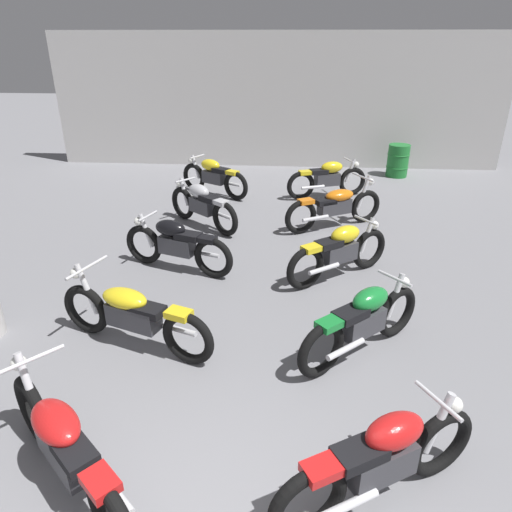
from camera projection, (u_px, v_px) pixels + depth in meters
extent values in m
cube|color=#BCBAB7|center=(276.00, 101.00, 12.99)|extent=(12.56, 0.24, 3.60)
torus|color=black|center=(33.00, 410.00, 4.28)|extent=(0.57, 0.53, 0.67)
cylinder|color=silver|center=(29.00, 388.00, 4.09)|extent=(0.25, 0.23, 0.66)
cube|color=#38383D|center=(66.00, 449.00, 3.74)|extent=(0.65, 0.62, 0.28)
ellipsoid|color=red|center=(56.00, 422.00, 3.72)|extent=(0.66, 0.64, 0.22)
cube|color=black|center=(75.00, 453.00, 3.54)|extent=(0.46, 0.45, 0.10)
cube|color=red|center=(100.00, 482.00, 3.24)|extent=(0.34, 0.34, 0.08)
cylinder|color=silver|center=(24.00, 362.00, 3.92)|extent=(0.48, 0.53, 0.04)
sphere|color=white|center=(19.00, 363.00, 4.10)|extent=(0.14, 0.14, 0.14)
cylinder|color=silver|center=(113.00, 489.00, 3.55)|extent=(0.46, 0.42, 0.07)
torus|color=black|center=(86.00, 309.00, 5.85)|extent=(0.67, 0.33, 0.67)
torus|color=black|center=(188.00, 338.00, 5.29)|extent=(0.67, 0.33, 0.67)
cylinder|color=silver|center=(87.00, 289.00, 5.69)|extent=(0.28, 0.16, 0.66)
cube|color=#38383D|center=(134.00, 316.00, 5.53)|extent=(0.70, 0.45, 0.28)
ellipsoid|color=yellow|center=(125.00, 298.00, 5.47)|extent=(0.67, 0.51, 0.22)
cube|color=black|center=(148.00, 310.00, 5.39)|extent=(0.46, 0.36, 0.10)
cube|color=yellow|center=(179.00, 314.00, 5.20)|extent=(0.33, 0.28, 0.08)
cylinder|color=silver|center=(87.00, 267.00, 5.53)|extent=(0.27, 0.65, 0.04)
sphere|color=white|center=(76.00, 273.00, 5.66)|extent=(0.14, 0.14, 0.14)
cylinder|color=silver|center=(176.00, 329.00, 5.50)|extent=(0.54, 0.25, 0.07)
torus|color=black|center=(144.00, 244.00, 7.68)|extent=(0.67, 0.32, 0.67)
torus|color=black|center=(213.00, 258.00, 7.21)|extent=(0.67, 0.32, 0.67)
cylinder|color=silver|center=(146.00, 231.00, 7.54)|extent=(0.25, 0.15, 0.56)
cube|color=#38383D|center=(177.00, 245.00, 7.40)|extent=(0.62, 0.41, 0.28)
ellipsoid|color=black|center=(170.00, 228.00, 7.32)|extent=(0.58, 0.44, 0.26)
cube|color=black|center=(188.00, 236.00, 7.23)|extent=(0.46, 0.36, 0.10)
cube|color=black|center=(207.00, 239.00, 7.11)|extent=(0.33, 0.28, 0.08)
cylinder|color=silver|center=(148.00, 216.00, 7.40)|extent=(0.19, 0.47, 0.04)
sphere|color=white|center=(138.00, 221.00, 7.53)|extent=(0.14, 0.14, 0.14)
cylinder|color=silver|center=(203.00, 253.00, 7.41)|extent=(0.54, 0.25, 0.07)
torus|color=black|center=(183.00, 203.00, 9.58)|extent=(0.58, 0.52, 0.67)
torus|color=black|center=(225.00, 219.00, 8.76)|extent=(0.58, 0.52, 0.67)
cylinder|color=silver|center=(184.00, 192.00, 9.42)|extent=(0.23, 0.21, 0.56)
cube|color=#38383D|center=(203.00, 206.00, 9.13)|extent=(0.59, 0.55, 0.28)
ellipsoid|color=#B7B7BC|center=(199.00, 191.00, 9.07)|extent=(0.58, 0.55, 0.26)
cube|color=black|center=(210.00, 199.00, 8.90)|extent=(0.46, 0.44, 0.10)
cube|color=#B7B7BC|center=(221.00, 202.00, 8.69)|extent=(0.34, 0.33, 0.08)
cylinder|color=silver|center=(185.00, 180.00, 9.27)|extent=(0.34, 0.39, 0.04)
sphere|color=white|center=(180.00, 184.00, 9.45)|extent=(0.14, 0.14, 0.14)
cylinder|color=silver|center=(221.00, 215.00, 9.01)|extent=(0.47, 0.41, 0.07)
torus|color=black|center=(194.00, 177.00, 11.37)|extent=(0.63, 0.44, 0.67)
torus|color=black|center=(236.00, 186.00, 10.68)|extent=(0.63, 0.44, 0.67)
cylinder|color=silver|center=(196.00, 167.00, 11.21)|extent=(0.24, 0.19, 0.56)
cube|color=#38383D|center=(214.00, 177.00, 10.98)|extent=(0.61, 0.50, 0.28)
ellipsoid|color=yellow|center=(210.00, 165.00, 10.92)|extent=(0.59, 0.51, 0.26)
cube|color=black|center=(221.00, 170.00, 10.78)|extent=(0.47, 0.41, 0.10)
cube|color=yellow|center=(232.00, 172.00, 10.61)|extent=(0.34, 0.32, 0.08)
cylinder|color=silver|center=(197.00, 157.00, 11.07)|extent=(0.28, 0.43, 0.04)
sphere|color=white|center=(191.00, 160.00, 11.23)|extent=(0.14, 0.14, 0.14)
cylinder|color=silver|center=(231.00, 184.00, 10.92)|extent=(0.51, 0.35, 0.07)
torus|color=black|center=(440.00, 443.00, 3.93)|extent=(0.64, 0.43, 0.67)
torus|color=black|center=(308.00, 503.00, 3.42)|extent=(0.64, 0.43, 0.67)
cylinder|color=silver|center=(438.00, 423.00, 3.79)|extent=(0.25, 0.18, 0.56)
cube|color=#38383D|center=(380.00, 462.00, 3.63)|extent=(0.62, 0.49, 0.28)
ellipsoid|color=red|center=(395.00, 431.00, 3.55)|extent=(0.59, 0.50, 0.26)
cube|color=black|center=(359.00, 453.00, 3.46)|extent=(0.47, 0.41, 0.10)
cube|color=red|center=(322.00, 469.00, 3.33)|extent=(0.34, 0.31, 0.08)
cylinder|color=silver|center=(438.00, 401.00, 3.65)|extent=(0.27, 0.43, 0.04)
sphere|color=white|center=(454.00, 404.00, 3.78)|extent=(0.14, 0.14, 0.14)
cylinder|color=silver|center=(346.00, 506.00, 3.42)|extent=(0.51, 0.33, 0.07)
torus|color=black|center=(397.00, 312.00, 5.80)|extent=(0.58, 0.52, 0.67)
torus|color=black|center=(321.00, 350.00, 5.09)|extent=(0.58, 0.52, 0.67)
cylinder|color=silver|center=(395.00, 296.00, 5.64)|extent=(0.23, 0.21, 0.56)
cube|color=#38383D|center=(362.00, 323.00, 5.40)|extent=(0.59, 0.56, 0.28)
ellipsoid|color=#197F33|center=(370.00, 299.00, 5.34)|extent=(0.58, 0.55, 0.26)
cube|color=black|center=(351.00, 314.00, 5.20)|extent=(0.46, 0.44, 0.10)
cube|color=#197F33|center=(330.00, 324.00, 5.02)|extent=(0.34, 0.34, 0.08)
cylinder|color=silver|center=(395.00, 278.00, 5.50)|extent=(0.34, 0.38, 0.04)
sphere|color=white|center=(404.00, 282.00, 5.66)|extent=(0.14, 0.14, 0.14)
cylinder|color=silver|center=(346.00, 349.00, 5.14)|extent=(0.46, 0.42, 0.07)
torus|color=black|center=(369.00, 249.00, 7.52)|extent=(0.60, 0.49, 0.67)
torus|color=black|center=(305.00, 268.00, 6.89)|extent=(0.60, 0.49, 0.67)
cylinder|color=silver|center=(367.00, 235.00, 7.37)|extent=(0.24, 0.20, 0.56)
cube|color=#38383D|center=(339.00, 252.00, 7.16)|extent=(0.60, 0.54, 0.28)
ellipsoid|color=yellow|center=(345.00, 234.00, 7.09)|extent=(0.58, 0.54, 0.26)
cube|color=black|center=(329.00, 244.00, 6.97)|extent=(0.46, 0.43, 0.10)
cube|color=yellow|center=(312.00, 248.00, 6.81)|extent=(0.34, 0.33, 0.08)
cylinder|color=silver|center=(366.00, 220.00, 7.23)|extent=(0.32, 0.41, 0.04)
sphere|color=white|center=(374.00, 225.00, 7.38)|extent=(0.14, 0.14, 0.14)
cylinder|color=silver|center=(324.00, 269.00, 6.92)|extent=(0.48, 0.39, 0.07)
torus|color=black|center=(365.00, 206.00, 9.40)|extent=(0.64, 0.42, 0.67)
torus|color=black|center=(301.00, 217.00, 8.84)|extent=(0.64, 0.42, 0.67)
cylinder|color=silver|center=(364.00, 192.00, 9.24)|extent=(0.27, 0.19, 0.66)
cube|color=#38383D|center=(334.00, 207.00, 9.08)|extent=(0.69, 0.53, 0.28)
ellipsoid|color=orange|center=(340.00, 195.00, 9.02)|extent=(0.68, 0.57, 0.22)
cube|color=black|center=(325.00, 201.00, 8.94)|extent=(0.47, 0.40, 0.10)
cube|color=orange|center=(306.00, 201.00, 8.75)|extent=(0.34, 0.31, 0.08)
cylinder|color=silver|center=(363.00, 177.00, 9.08)|extent=(0.36, 0.61, 0.04)
sphere|color=white|center=(370.00, 182.00, 9.21)|extent=(0.14, 0.14, 0.14)
cylinder|color=silver|center=(315.00, 218.00, 8.84)|extent=(0.52, 0.33, 0.07)
torus|color=black|center=(352.00, 181.00, 11.02)|extent=(0.67, 0.33, 0.67)
torus|color=black|center=(301.00, 186.00, 10.70)|extent=(0.67, 0.33, 0.67)
cylinder|color=silver|center=(350.00, 171.00, 10.89)|extent=(0.25, 0.15, 0.56)
cube|color=#38383D|center=(327.00, 179.00, 10.82)|extent=(0.62, 0.42, 0.28)
ellipsoid|color=yellow|center=(332.00, 167.00, 10.72)|extent=(0.58, 0.44, 0.26)
cube|color=black|center=(319.00, 172.00, 10.68)|extent=(0.46, 0.36, 0.10)
cube|color=yellow|center=(305.00, 173.00, 10.60)|extent=(0.33, 0.28, 0.08)
cylinder|color=silver|center=(349.00, 160.00, 10.76)|extent=(0.20, 0.46, 0.04)
sphere|color=white|center=(356.00, 165.00, 10.86)|extent=(0.14, 0.14, 0.14)
cylinder|color=silver|center=(313.00, 187.00, 10.66)|extent=(0.54, 0.25, 0.07)
cylinder|color=#1E722D|center=(398.00, 161.00, 12.49)|extent=(0.56, 0.56, 0.85)
torus|color=#1E722D|center=(399.00, 154.00, 12.42)|extent=(0.59, 0.59, 0.03)
torus|color=#1E722D|center=(397.00, 167.00, 12.56)|extent=(0.59, 0.59, 0.03)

